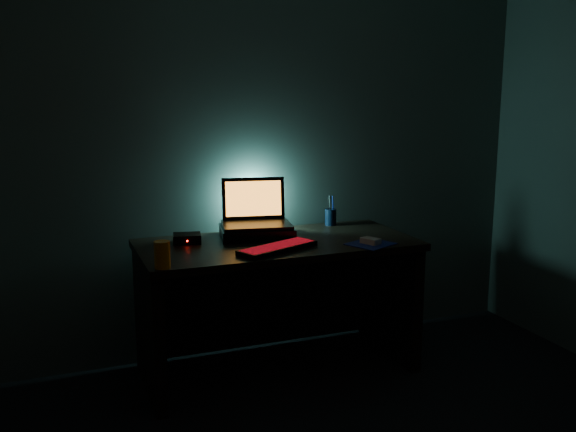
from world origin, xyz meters
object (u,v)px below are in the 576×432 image
Objects in this scene: mouse at (371,241)px; pen_cup at (331,217)px; keyboard at (278,248)px; laptop at (255,214)px; juice_glass at (162,255)px; router at (187,238)px.

pen_cup reaches higher than mouse.
mouse reaches higher than keyboard.
laptop is at bearing -170.01° from pen_cup.
keyboard is 0.62m from juice_glass.
router is at bearing -171.33° from pen_cup.
juice_glass is at bearing -130.48° from laptop.
juice_glass is at bearing -104.67° from router.
pen_cup is (0.52, 0.47, 0.04)m from keyboard.
pen_cup is at bearing 27.35° from juice_glass.
mouse is at bearing 2.97° from juice_glass.
keyboard is at bearing 149.11° from mouse.
keyboard is 3.66× the size of juice_glass.
router is (0.21, 0.45, -0.04)m from juice_glass.
pen_cup is 1.27m from juice_glass.
mouse is at bearing -12.16° from router.
laptop is at bearing 38.68° from juice_glass.
juice_glass reaches higher than pen_cup.
laptop is at bearing 65.71° from keyboard.
mouse is 0.99m from router.
laptop is 0.79m from juice_glass.
juice_glass is at bearing 158.36° from mouse.
pen_cup is at bearing 18.85° from keyboard.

